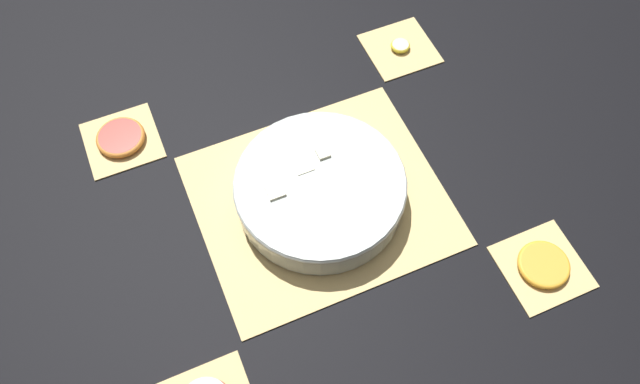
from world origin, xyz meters
The scene contains 9 objects.
ground_plane centered at (0.00, 0.00, 0.00)m, with size 6.00×6.00×0.00m, color black.
bamboo_mat_center centered at (0.00, 0.00, 0.00)m, with size 0.41×0.36×0.01m.
coaster_mat_near_left centered at (-0.28, -0.26, 0.00)m, with size 0.13×0.13×0.01m.
coaster_mat_near_right centered at (0.28, -0.26, 0.00)m, with size 0.13×0.13×0.01m.
coaster_mat_far_left centered at (-0.28, 0.26, 0.00)m, with size 0.13×0.13×0.01m.
fruit_salad_bowl centered at (0.00, 0.00, 0.04)m, with size 0.29×0.29×0.07m.
orange_slice_whole centered at (-0.28, 0.26, 0.01)m, with size 0.08×0.08×0.01m.
banana_coin_single centered at (-0.28, -0.26, 0.01)m, with size 0.04×0.04×0.01m.
grapefruit_slice centered at (0.28, -0.26, 0.01)m, with size 0.09×0.09×0.01m.
Camera 1 is at (0.21, 0.48, 0.94)m, focal length 35.00 mm.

